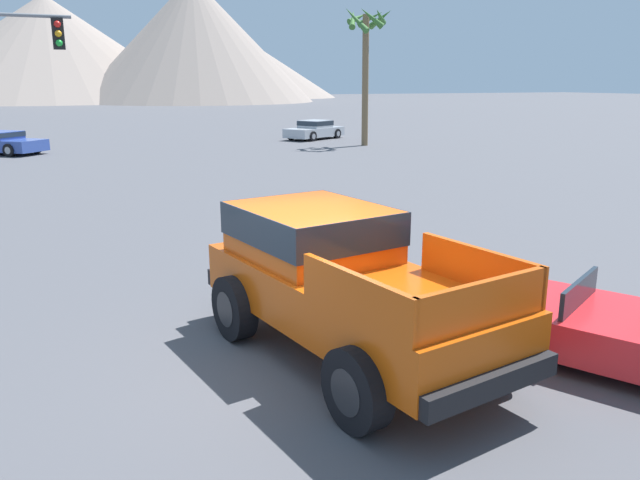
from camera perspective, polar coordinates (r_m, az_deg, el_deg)
ground_plane at (r=8.56m, az=-1.36°, el=-10.16°), size 320.00×320.00×0.00m
orange_pickup_truck at (r=8.23m, az=1.59°, el=-3.15°), size 2.86×5.14×1.88m
red_convertible_car at (r=8.93m, az=25.49°, el=-7.59°), size 3.66×4.71×1.04m
parked_car_silver at (r=39.97m, az=-0.50°, el=10.06°), size 4.46×3.56×1.17m
parked_car_blue at (r=35.48m, az=-27.16°, el=7.95°), size 4.46×4.29×1.13m
traffic_light_main at (r=21.31m, az=-27.24°, el=13.89°), size 3.51×0.38×5.68m
palm_tree_tall at (r=36.00m, az=4.27°, el=17.53°), size 2.69×2.48×7.53m
distant_mountain_range at (r=130.46m, az=-22.73°, el=15.39°), size 118.31×74.51×21.20m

